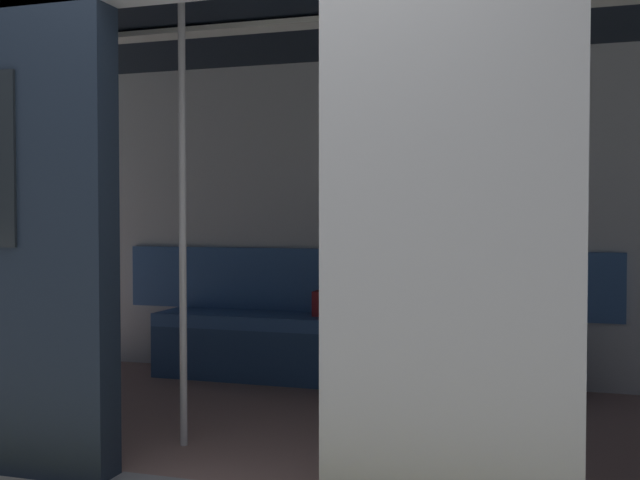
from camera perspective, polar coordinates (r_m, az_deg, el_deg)
The scene contains 7 objects.
train_car at distance 4.16m, azimuth -2.32°, elevation 7.25°, with size 6.40×2.57×2.35m.
bench_seat at distance 5.08m, azimuth 1.97°, elevation -7.10°, with size 2.74×0.44×0.46m.
person_seated at distance 4.93m, azimuth 4.51°, elevation -3.55°, with size 0.55×0.68×1.18m.
handbag at distance 5.15m, azimuth 0.99°, elevation -4.83°, with size 0.26×0.15×0.17m.
book at distance 4.98m, azimuth 9.38°, elevation -5.91°, with size 0.15×0.22×0.03m, color #26598C.
grab_pole_door at distance 3.76m, azimuth -10.31°, elevation 1.29°, with size 0.04×0.04×2.21m, color silver.
grab_pole_far at distance 3.57m, azimuth 2.55°, elevation 1.29°, with size 0.04×0.04×2.21m, color silver.
Camera 1 is at (-1.32, 2.79, 1.14)m, focal length 42.46 mm.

